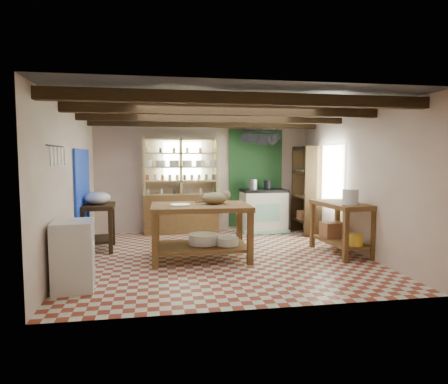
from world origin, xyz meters
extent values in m
cube|color=maroon|center=(0.00, 0.00, -0.01)|extent=(5.00, 5.00, 0.02)
cube|color=#3F4044|center=(0.00, 0.00, 2.60)|extent=(5.00, 5.00, 0.02)
cube|color=beige|center=(0.00, 2.50, 1.30)|extent=(5.00, 0.04, 2.60)
cube|color=beige|center=(0.00, -2.50, 1.30)|extent=(5.00, 0.04, 2.60)
cube|color=beige|center=(-2.50, 0.00, 1.30)|extent=(0.04, 5.00, 2.60)
cube|color=beige|center=(2.50, 0.00, 1.30)|extent=(0.04, 5.00, 2.60)
cube|color=#322211|center=(0.00, 0.00, 2.48)|extent=(5.00, 3.80, 0.15)
cube|color=blue|center=(-2.47, 0.90, 1.10)|extent=(0.04, 1.40, 1.60)
cube|color=#1B441D|center=(1.25, 2.47, 1.25)|extent=(1.30, 0.04, 2.30)
cube|color=beige|center=(-0.50, 2.48, 1.70)|extent=(0.90, 0.02, 0.80)
cube|color=beige|center=(2.48, 1.00, 1.40)|extent=(0.02, 1.30, 1.20)
cube|color=black|center=(-2.44, -1.20, 1.78)|extent=(0.06, 0.90, 0.28)
cube|color=black|center=(1.25, 2.05, 2.18)|extent=(0.86, 0.12, 0.36)
cube|color=tan|center=(-0.55, 2.31, 1.10)|extent=(1.70, 0.34, 2.20)
cube|color=#322211|center=(2.28, 1.80, 1.00)|extent=(0.40, 0.86, 2.00)
cube|color=brown|center=(-0.38, -0.12, 0.47)|extent=(1.70, 1.16, 0.94)
cube|color=silver|center=(1.36, 2.15, 0.50)|extent=(1.05, 0.73, 1.01)
cube|color=#322211|center=(-2.20, 0.89, 0.44)|extent=(0.63, 0.88, 0.87)
cube|color=silver|center=(-2.22, -1.39, 0.46)|extent=(0.56, 0.65, 0.92)
cube|color=brown|center=(2.18, -0.17, 0.47)|extent=(0.75, 1.36, 0.94)
ellipsoid|color=#998759|center=(-0.12, -0.07, 1.05)|extent=(0.50, 0.41, 0.20)
cylinder|color=#ABACB3|center=(-0.73, -0.16, 0.95)|extent=(0.33, 0.33, 0.02)
cylinder|color=silver|center=(-0.32, -0.07, 0.34)|extent=(0.53, 0.53, 0.18)
cylinder|color=silver|center=(0.07, -0.23, 0.32)|extent=(0.39, 0.39, 0.13)
cylinder|color=#ABACB3|center=(1.11, 2.14, 1.12)|extent=(0.21, 0.21, 0.24)
cylinder|color=black|center=(1.46, 2.15, 1.11)|extent=(0.17, 0.17, 0.20)
ellipsoid|color=silver|center=(-2.20, 0.89, 0.99)|extent=(0.50, 0.50, 0.24)
cylinder|color=silver|center=(2.16, -0.52, 1.07)|extent=(0.29, 0.29, 0.27)
cube|color=brown|center=(2.16, 0.13, 0.39)|extent=(0.42, 0.35, 0.28)
cylinder|color=gold|center=(2.21, -0.61, 0.35)|extent=(0.29, 0.29, 0.20)
camera|label=1|loc=(-1.15, -6.84, 1.75)|focal=32.00mm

